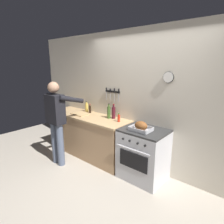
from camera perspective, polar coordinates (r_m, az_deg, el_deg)
name	(u,v)px	position (r m, az deg, el deg)	size (l,w,h in m)	color
ground_plane	(94,201)	(3.11, -5.36, -25.20)	(8.00, 8.00, 0.00)	#A89E8E
wall_back	(145,102)	(3.53, 10.03, 3.13)	(6.00, 0.13, 2.60)	beige
counter_block	(88,135)	(4.23, -7.28, -6.85)	(2.03, 0.65, 0.90)	tan
stove	(143,154)	(3.40, 9.47, -12.48)	(0.76, 0.67, 0.90)	#BCBCC1
person_cook	(57,118)	(3.80, -16.45, -1.85)	(0.51, 0.63, 1.66)	#4C566B
roasting_pan	(141,127)	(3.14, 8.77, -4.42)	(0.35, 0.26, 0.16)	#B7B7BC
cutting_board	(80,114)	(4.18, -9.72, -0.61)	(0.36, 0.24, 0.02)	tan
bottle_wine_red	(114,112)	(3.79, 0.48, -0.14)	(0.07, 0.07, 0.30)	#47141E
bottle_olive_oil	(109,112)	(3.80, -0.96, -0.03)	(0.07, 0.07, 0.31)	#385623
bottle_cooking_oil	(87,107)	(4.39, -7.69, 1.45)	(0.07, 0.07, 0.25)	gold
bottle_hot_sauce	(119,118)	(3.59, 2.08, -1.93)	(0.05, 0.05, 0.17)	red
bottle_soy_sauce	(90,109)	(4.28, -6.70, 0.85)	(0.05, 0.05, 0.20)	black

